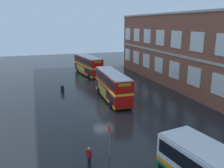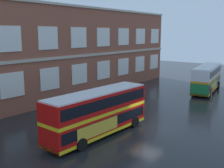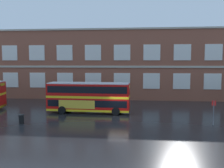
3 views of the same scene
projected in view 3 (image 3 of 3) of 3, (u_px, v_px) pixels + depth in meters
ground_plane at (120, 114)px, 32.43m from camera, size 120.00×120.00×0.00m
brick_terminal_building at (123, 65)px, 47.75m from camera, size 57.11×8.19×12.78m
double_decker_middle at (89, 97)px, 33.31m from camera, size 11.08×3.14×4.07m
bus_stand_flag at (214, 110)px, 26.80m from camera, size 0.44×0.10×2.70m
station_litter_bin at (21, 119)px, 27.53m from camera, size 0.60×0.60×1.03m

